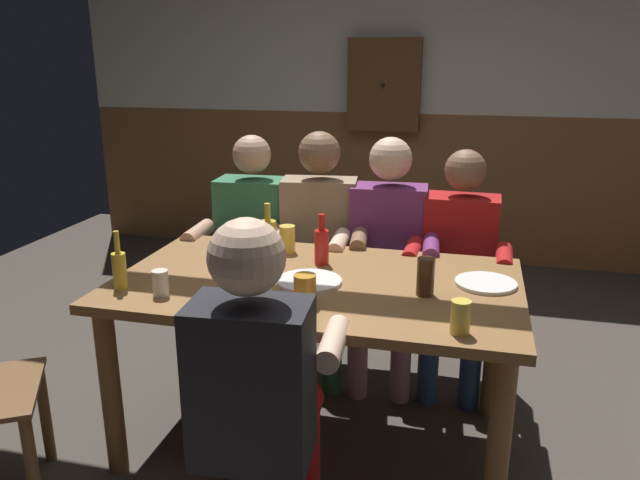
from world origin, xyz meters
name	(u,v)px	position (x,y,z in m)	size (l,w,h in m)	color
ground_plane	(322,427)	(0.00, 0.00, 0.00)	(6.46, 6.46, 0.00)	#423A33
back_wall_upper	(405,26)	(0.00, 2.65, 1.84)	(5.38, 0.12, 1.32)	beige
back_wall_wainscot	(399,185)	(0.00, 2.65, 0.59)	(5.38, 0.12, 1.18)	brown
dining_table	(317,303)	(0.00, -0.09, 0.65)	(1.64, 0.96, 0.75)	brown
person_0	(251,239)	(-0.55, 0.62, 0.68)	(0.54, 0.54, 1.23)	#33724C
person_1	(318,243)	(-0.17, 0.61, 0.69)	(0.56, 0.57, 1.26)	#997F60
person_2	(387,249)	(0.19, 0.61, 0.68)	(0.54, 0.54, 1.24)	#6B2D66
person_3	(459,260)	(0.55, 0.61, 0.66)	(0.51, 0.51, 1.19)	#AD1919
person_4	(258,383)	(-0.01, -0.79, 0.67)	(0.51, 0.53, 1.21)	black
condiment_caddy	(257,241)	(-0.39, 0.29, 0.78)	(0.14, 0.10, 0.05)	#B2B7BC
plate_0	(486,283)	(0.67, 0.02, 0.76)	(0.24, 0.24, 0.01)	white
plate_1	(309,281)	(-0.02, -0.13, 0.76)	(0.26, 0.26, 0.01)	white
bottle_0	(119,269)	(-0.72, -0.37, 0.84)	(0.05, 0.05, 0.24)	gold
bottle_1	(268,243)	(-0.24, 0.01, 0.86)	(0.07, 0.07, 0.28)	gold
bottle_2	(322,245)	(-0.03, 0.11, 0.84)	(0.06, 0.06, 0.23)	red
pint_glass_0	(254,271)	(-0.23, -0.20, 0.81)	(0.06, 0.06, 0.11)	white
pint_glass_1	(231,262)	(-0.36, -0.12, 0.81)	(0.08, 0.08, 0.11)	gold
pint_glass_2	(426,277)	(0.44, -0.15, 0.83)	(0.07, 0.07, 0.15)	#4C2D19
pint_glass_3	(460,317)	(0.58, -0.46, 0.81)	(0.07, 0.07, 0.12)	#E5C64C
pint_glass_4	(261,292)	(-0.13, -0.41, 0.81)	(0.07, 0.07, 0.11)	white
pint_glass_5	(244,247)	(-0.38, 0.09, 0.81)	(0.07, 0.07, 0.11)	#E5C64C
pint_glass_6	(305,290)	(0.02, -0.36, 0.81)	(0.08, 0.08, 0.12)	gold
pint_glass_7	(287,239)	(-0.22, 0.24, 0.82)	(0.07, 0.07, 0.13)	#E5C64C
pint_glass_8	(160,283)	(-0.53, -0.40, 0.80)	(0.06, 0.06, 0.10)	white
wall_dart_cabinet	(384,85)	(-0.13, 2.52, 1.40)	(0.56, 0.15, 0.70)	brown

